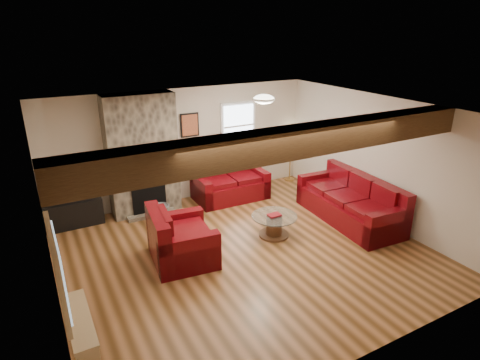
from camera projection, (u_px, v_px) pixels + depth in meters
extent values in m
plane|color=brown|center=(244.00, 252.00, 7.03)|extent=(8.00, 8.00, 0.00)
plane|color=silver|center=(245.00, 111.00, 6.13)|extent=(8.00, 8.00, 0.00)
plane|color=beige|center=(184.00, 145.00, 8.83)|extent=(8.00, 0.00, 8.00)
plane|color=beige|center=(369.00, 270.00, 4.33)|extent=(8.00, 0.00, 8.00)
plane|color=beige|center=(45.00, 228.00, 5.23)|extent=(0.00, 7.50, 7.50)
plane|color=beige|center=(377.00, 159.00, 7.93)|extent=(0.00, 7.50, 7.50)
cube|color=#362110|center=(293.00, 142.00, 5.18)|extent=(6.00, 0.36, 0.38)
cube|color=#3C362E|center=(142.00, 155.00, 8.18)|extent=(1.40, 0.50, 2.50)
cube|color=black|center=(149.00, 195.00, 8.26)|extent=(0.70, 0.06, 0.90)
cube|color=#3C362E|center=(151.00, 214.00, 8.37)|extent=(1.00, 0.25, 0.08)
cylinder|color=#422515|center=(274.00, 234.00, 7.59)|extent=(0.57, 0.57, 0.04)
cylinder|color=#422515|center=(274.00, 226.00, 7.53)|extent=(0.30, 0.30, 0.38)
cylinder|color=silver|center=(274.00, 216.00, 7.45)|extent=(0.85, 0.85, 0.02)
cube|color=maroon|center=(274.00, 215.00, 7.45)|extent=(0.24, 0.17, 0.03)
cube|color=black|center=(74.00, 213.00, 7.90)|extent=(1.08, 0.43, 0.54)
imported|color=black|center=(70.00, 189.00, 7.72)|extent=(0.84, 0.11, 0.48)
cylinder|color=tan|center=(289.00, 179.00, 10.35)|extent=(0.26, 0.26, 0.03)
cylinder|color=tan|center=(290.00, 156.00, 10.12)|extent=(0.03, 0.03, 1.28)
cone|color=beige|center=(292.00, 130.00, 9.89)|extent=(0.37, 0.37, 0.26)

